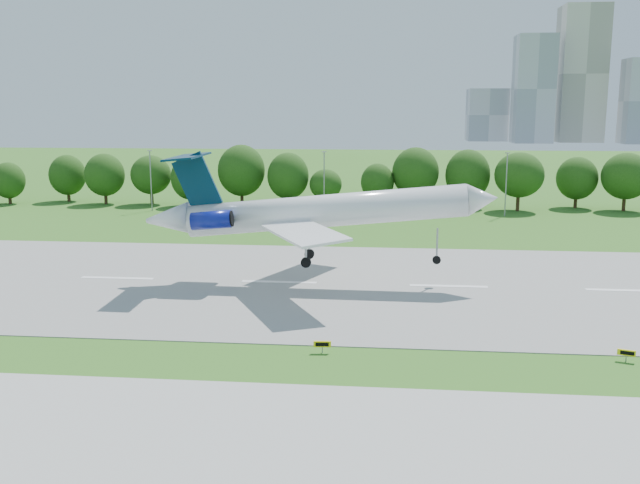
% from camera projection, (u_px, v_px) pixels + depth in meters
% --- Properties ---
extents(ground, '(600.00, 600.00, 0.00)m').
position_uv_depth(ground, '(472.00, 362.00, 58.61)').
color(ground, '#31631A').
rests_on(ground, ground).
extents(runway, '(400.00, 45.00, 0.08)m').
position_uv_depth(runway, '(449.00, 286.00, 83.05)').
color(runway, gray).
rests_on(runway, ground).
extents(taxiway, '(400.00, 23.00, 0.08)m').
position_uv_depth(taxiway, '(506.00, 470.00, 41.01)').
color(taxiway, '#ADADA8').
rests_on(taxiway, ground).
extents(tree_line, '(288.40, 8.40, 10.40)m').
position_uv_depth(tree_line, '(425.00, 178.00, 147.41)').
color(tree_line, '#382314').
rests_on(tree_line, ground).
extents(light_poles, '(175.90, 0.25, 12.19)m').
position_uv_depth(light_poles, '(414.00, 182.00, 137.85)').
color(light_poles, gray).
rests_on(light_poles, ground).
extents(skyline, '(127.00, 52.00, 80.00)m').
position_uv_depth(skyline, '(573.00, 91.00, 425.00)').
color(skyline, '#B2B2B7').
rests_on(skyline, ground).
extents(airliner, '(41.40, 30.08, 13.12)m').
position_uv_depth(airliner, '(309.00, 211.00, 82.98)').
color(airliner, white).
rests_on(airliner, ground).
extents(taxi_sign_left, '(1.50, 0.30, 1.05)m').
position_uv_depth(taxi_sign_left, '(322.00, 344.00, 60.52)').
color(taxi_sign_left, gray).
rests_on(taxi_sign_left, ground).
extents(taxi_sign_centre, '(1.41, 0.62, 1.01)m').
position_uv_depth(taxi_sign_centre, '(626.00, 353.00, 58.48)').
color(taxi_sign_centre, gray).
rests_on(taxi_sign_centre, ground).
extents(service_vehicle_a, '(3.87, 1.75, 1.23)m').
position_uv_depth(service_vehicle_a, '(316.00, 208.00, 143.57)').
color(service_vehicle_a, white).
rests_on(service_vehicle_a, ground).
extents(service_vehicle_b, '(4.06, 2.55, 1.29)m').
position_uv_depth(service_vehicle_b, '(286.00, 211.00, 139.20)').
color(service_vehicle_b, silver).
rests_on(service_vehicle_b, ground).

